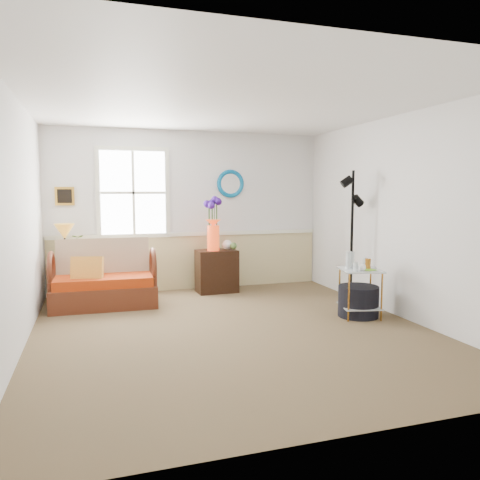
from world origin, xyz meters
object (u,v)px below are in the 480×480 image
object	(u,v)px
floor_lamp	(352,239)
ottoman	(358,301)
loveseat	(104,273)
cabinet	(217,271)
side_table	(360,293)
lamp_stand	(64,280)

from	to	relation	value
floor_lamp	ottoman	xyz separation A→B (m)	(-0.23, -0.58, -0.76)
loveseat	ottoman	xyz separation A→B (m)	(3.14, -1.57, -0.27)
cabinet	side_table	world-z (taller)	cabinet
lamp_stand	floor_lamp	distance (m)	4.25
loveseat	floor_lamp	distance (m)	3.54
loveseat	side_table	size ratio (longest dim) A/B	2.28
cabinet	ottoman	size ratio (longest dim) A/B	1.31
loveseat	floor_lamp	world-z (taller)	floor_lamp
floor_lamp	loveseat	bearing A→B (deg)	179.67
cabinet	ottoman	xyz separation A→B (m)	(1.38, -1.99, -0.14)
cabinet	floor_lamp	xyz separation A→B (m)	(1.61, -1.42, 0.62)
lamp_stand	loveseat	bearing A→B (deg)	-41.77
lamp_stand	ottoman	distance (m)	4.24
floor_lamp	ottoman	size ratio (longest dim) A/B	3.68
loveseat	cabinet	distance (m)	1.81
loveseat	side_table	distance (m)	3.53
side_table	floor_lamp	bearing A→B (deg)	69.60
side_table	floor_lamp	size ratio (longest dim) A/B	0.33
side_table	ottoman	world-z (taller)	side_table
loveseat	lamp_stand	world-z (taller)	loveseat
lamp_stand	cabinet	distance (m)	2.32
side_table	ottoman	xyz separation A→B (m)	(-0.00, 0.03, -0.11)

